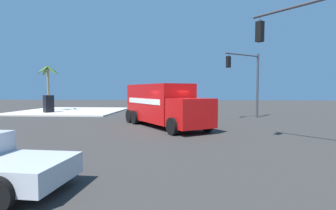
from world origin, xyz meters
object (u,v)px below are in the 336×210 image
Objects in this scene: delivery_truck at (163,105)px; traffic_light_primary at (248,75)px; traffic_light_secondary at (322,47)px; vending_machine_red at (49,104)px; palm_tree_far at (48,80)px.

traffic_light_primary is at bearing -50.45° from delivery_truck.
delivery_truck is 1.38× the size of traffic_light_primary.
delivery_truck is 10.40m from traffic_light_secondary.
delivery_truck is 16.04m from vending_machine_red.
delivery_truck is 18.79m from palm_tree_far.
traffic_light_secondary is (-7.33, -6.89, 2.65)m from delivery_truck.
traffic_light_secondary reaches higher than vending_machine_red.
traffic_light_primary is 22.50m from palm_tree_far.
traffic_light_secondary is 28.66m from palm_tree_far.
palm_tree_far is at bearing 51.73° from delivery_truck.
palm_tree_far is at bearing 28.94° from vending_machine_red.
traffic_light_primary is 0.96× the size of traffic_light_secondary.
traffic_light_primary reaches higher than delivery_truck.
traffic_light_primary is at bearing -0.93° from traffic_light_secondary.
traffic_light_primary is at bearing -98.81° from vending_machine_red.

